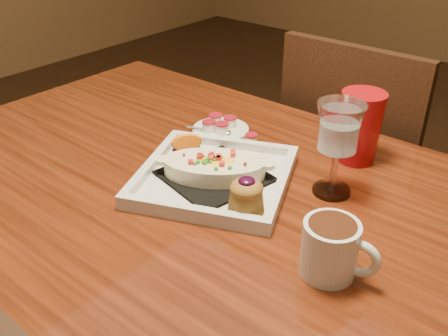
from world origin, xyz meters
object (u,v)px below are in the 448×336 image
Objects in this scene: chair_far at (356,174)px; coffee_mug at (332,247)px; table at (223,235)px; saucer at (219,128)px; plate at (217,175)px; goblet at (339,133)px; red_tumbler at (360,127)px.

coffee_mug is (0.27, -0.69, 0.29)m from chair_far.
saucer reaches higher than table.
saucer is at bearing 131.84° from table.
plate is 0.31m from coffee_mug.
goblet is at bearing -10.33° from saucer.
saucer is 0.88× the size of red_tumbler.
chair_far is (-0.00, 0.63, -0.15)m from table.
coffee_mug reaches higher than plate.
plate is 2.46× the size of red_tumbler.
table is 7.99× the size of goblet.
chair_far is 7.56× the size of coffee_mug.
table is 12.20× the size of coffee_mug.
goblet is at bearing 107.74° from chair_far.
goblet is (0.19, 0.12, 0.11)m from plate.
table is at bearing -136.56° from goblet.
goblet is 0.37m from saucer.
red_tumbler is (-0.02, 0.15, -0.05)m from goblet.
coffee_mug is 0.66× the size of goblet.
table is at bearing 90.00° from chair_far.
table is 0.31m from coffee_mug.
plate is at bearing 148.02° from table.
chair_far is 6.80× the size of saucer.
goblet reaches higher than saucer.
plate is 2.04× the size of goblet.
goblet reaches higher than coffee_mug.
chair_far is 0.67m from plate.
chair_far reaches higher than coffee_mug.
saucer is at bearing -164.53° from red_tumbler.
red_tumbler reaches higher than coffee_mug.
red_tumbler is at bearing 111.30° from chair_far.
chair_far is at bearing 66.08° from saucer.
chair_far is at bearing 100.82° from coffee_mug.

